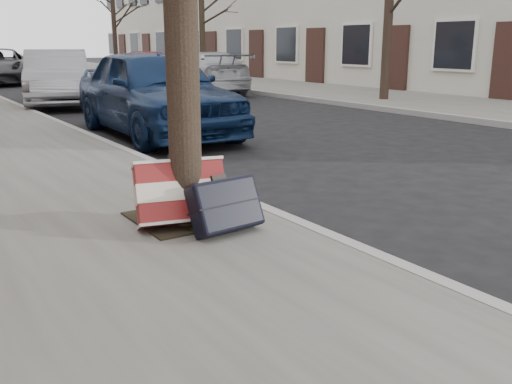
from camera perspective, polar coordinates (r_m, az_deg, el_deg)
ground at (r=5.29m, az=19.16°, el=-3.41°), size 120.00×120.00×0.00m
far_sidewalk at (r=21.62m, az=0.07°, el=10.70°), size 4.00×70.00×0.12m
dirt_patch at (r=4.90m, az=-7.01°, el=-2.52°), size 0.85×0.85×0.02m
suitcase_red at (r=4.65m, az=-7.55°, el=-0.08°), size 0.78×0.55×0.55m
suitcase_navy at (r=4.44m, az=-3.12°, el=-1.31°), size 0.61×0.39×0.45m
car_near_front at (r=10.11m, az=-10.06°, el=9.87°), size 1.95×4.50×1.51m
car_near_mid at (r=15.75m, az=-19.28°, el=10.75°), size 2.51×4.51×1.41m
car_far_front at (r=18.60m, az=-5.22°, el=11.81°), size 2.48×4.70×1.30m
car_far_back at (r=23.48m, az=-11.26°, el=12.25°), size 1.70×4.01×1.35m
tree_far_a at (r=15.72m, az=13.16°, el=17.72°), size 0.24×0.24×4.75m
tree_far_b at (r=23.93m, az=-5.43°, el=16.73°), size 0.23×0.23×4.64m
tree_far_c at (r=33.22m, az=-13.99°, el=15.62°), size 0.24×0.24×4.44m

